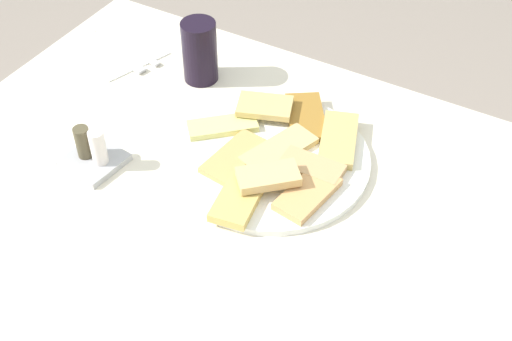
# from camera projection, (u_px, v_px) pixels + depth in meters

# --- Properties ---
(dining_table) EXTENTS (1.13, 0.80, 0.75)m
(dining_table) POSITION_uv_depth(u_px,v_px,m) (246.00, 235.00, 1.15)
(dining_table) COLOR silver
(dining_table) RESTS_ON ground_plane
(pide_platter) EXTENTS (0.34, 0.36, 0.04)m
(pide_platter) POSITION_uv_depth(u_px,v_px,m) (275.00, 157.00, 1.14)
(pide_platter) COLOR white
(pide_platter) RESTS_ON dining_table
(soda_can) EXTENTS (0.08, 0.08, 0.12)m
(soda_can) POSITION_uv_depth(u_px,v_px,m) (200.00, 51.00, 1.28)
(soda_can) COLOR black
(soda_can) RESTS_ON dining_table
(paper_napkin) EXTENTS (0.19, 0.19, 0.00)m
(paper_napkin) POSITION_uv_depth(u_px,v_px,m) (120.00, 51.00, 1.38)
(paper_napkin) COLOR white
(paper_napkin) RESTS_ON dining_table
(fork) EXTENTS (0.20, 0.06, 0.00)m
(fork) POSITION_uv_depth(u_px,v_px,m) (125.00, 45.00, 1.39)
(fork) COLOR silver
(fork) RESTS_ON paper_napkin
(spoon) EXTENTS (0.17, 0.06, 0.00)m
(spoon) POSITION_uv_depth(u_px,v_px,m) (114.00, 54.00, 1.37)
(spoon) COLOR silver
(spoon) RESTS_ON paper_napkin
(condiment_caddy) EXTENTS (0.10, 0.10, 0.08)m
(condiment_caddy) POSITION_uv_depth(u_px,v_px,m) (93.00, 154.00, 1.13)
(condiment_caddy) COLOR #B2B2B7
(condiment_caddy) RESTS_ON dining_table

